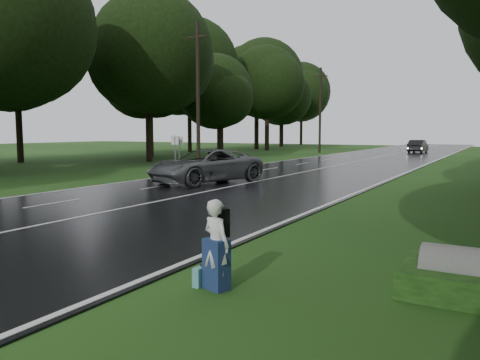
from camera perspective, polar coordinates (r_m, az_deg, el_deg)
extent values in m
plane|color=#214615|center=(15.07, -20.14, -4.65)|extent=(160.00, 160.00, 0.00)
cube|color=black|center=(31.77, 8.46, 1.09)|extent=(12.00, 140.00, 0.04)
cube|color=silver|center=(31.76, 8.46, 1.14)|extent=(0.12, 140.00, 0.01)
imported|color=#4F5254|center=(24.17, -4.16, 1.70)|extent=(4.53, 6.70, 1.71)
imported|color=black|center=(60.65, 20.61, 3.81)|extent=(1.77, 4.72, 1.54)
imported|color=silver|center=(8.05, -2.86, -7.75)|extent=(0.65, 0.53, 1.54)
cube|color=navy|center=(8.14, -2.85, -10.07)|extent=(0.50, 0.41, 0.86)
cube|color=black|center=(8.19, -2.49, -5.08)|extent=(0.39, 0.29, 0.49)
cube|color=teal|center=(8.45, -4.45, -11.33)|extent=(0.15, 0.48, 0.34)
cylinder|color=slate|center=(8.76, 26.16, -12.46)|extent=(1.61, 0.80, 0.80)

